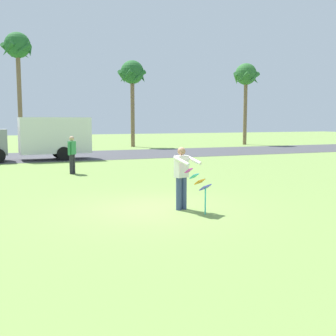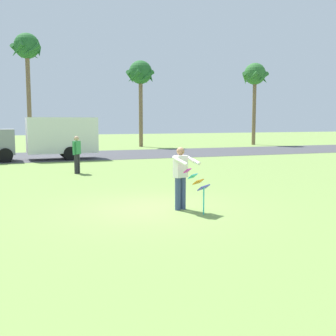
{
  "view_description": "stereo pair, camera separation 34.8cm",
  "coord_description": "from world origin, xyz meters",
  "views": [
    {
      "loc": [
        -3.9,
        -10.77,
        2.47
      ],
      "look_at": [
        0.61,
        0.64,
        1.05
      ],
      "focal_mm": 44.62,
      "sensor_mm": 36.0,
      "label": 1
    },
    {
      "loc": [
        -3.58,
        -10.9,
        2.47
      ],
      "look_at": [
        0.61,
        0.64,
        1.05
      ],
      "focal_mm": 44.62,
      "sensor_mm": 36.0,
      "label": 2
    }
  ],
  "objects": [
    {
      "name": "palm_tree_centre_far",
      "position": [
        7.24,
        26.16,
        6.44
      ],
      "size": [
        2.58,
        2.71,
        7.81
      ],
      "color": "brown",
      "rests_on": "ground"
    },
    {
      "name": "kite_held",
      "position": [
        0.86,
        -1.02,
        0.81
      ],
      "size": [
        0.68,
        0.72,
        1.19
      ],
      "color": "#D83399",
      "rests_on": "ground"
    },
    {
      "name": "person_kite_flyer",
      "position": [
        0.62,
        -0.38,
        0.95
      ],
      "size": [
        0.68,
        0.75,
        1.73
      ],
      "color": "#384772",
      "rests_on": "ground"
    },
    {
      "name": "palm_tree_far_left",
      "position": [
        18.65,
        25.31,
        6.62
      ],
      "size": [
        2.58,
        2.71,
        8.0
      ],
      "color": "brown",
      "rests_on": "ground"
    },
    {
      "name": "palm_tree_right_near",
      "position": [
        -2.46,
        26.56,
        8.12
      ],
      "size": [
        2.58,
        2.71,
        9.63
      ],
      "color": "brown",
      "rests_on": "ground"
    },
    {
      "name": "parked_truck_grey_van",
      "position": [
        -1.72,
        15.93,
        1.41
      ],
      "size": [
        6.76,
        2.27,
        2.62
      ],
      "color": "gray",
      "rests_on": "ground"
    },
    {
      "name": "ground_plane",
      "position": [
        0.0,
        0.0,
        0.0
      ],
      "size": [
        120.0,
        120.0,
        0.0
      ],
      "primitive_type": "plane",
      "color": "olive"
    },
    {
      "name": "person_walker_near",
      "position": [
        -0.99,
        8.52,
        0.93
      ],
      "size": [
        0.4,
        0.46,
        1.73
      ],
      "color": "#26262B",
      "rests_on": "ground"
    },
    {
      "name": "road_strip",
      "position": [
        0.0,
        18.34,
        0.01
      ],
      "size": [
        120.0,
        8.0,
        0.01
      ],
      "primitive_type": "cube",
      "color": "#424247",
      "rests_on": "ground"
    }
  ]
}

